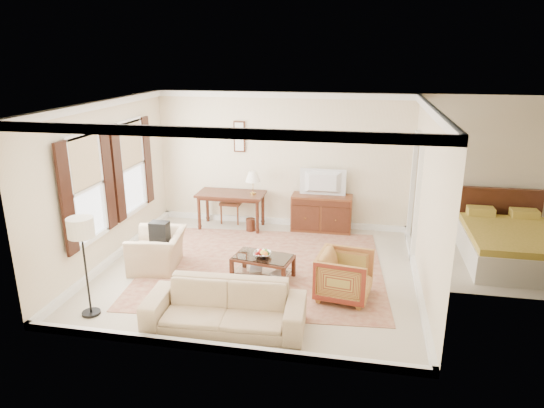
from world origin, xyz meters
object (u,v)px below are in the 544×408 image
(tv, at_px, (323,175))
(club_armchair, at_px, (157,244))
(sideboard, at_px, (322,213))
(striped_armchair, at_px, (345,274))
(coffee_table, at_px, (263,261))
(sofa, at_px, (225,300))
(writing_desk, at_px, (231,198))

(tv, relative_size, club_armchair, 0.91)
(sideboard, height_order, striped_armchair, striped_armchair)
(club_armchair, bearing_deg, coffee_table, 79.11)
(sofa, bearing_deg, coffee_table, 80.04)
(club_armchair, bearing_deg, tv, 123.61)
(tv, bearing_deg, coffee_table, 73.30)
(sideboard, height_order, tv, tv)
(tv, relative_size, coffee_table, 0.86)
(writing_desk, xyz_separation_m, striped_armchair, (2.58, -2.75, -0.27))
(sideboard, relative_size, striped_armchair, 1.55)
(sideboard, distance_m, coffee_table, 2.63)
(writing_desk, relative_size, coffee_table, 1.35)
(coffee_table, distance_m, sofa, 1.62)
(sideboard, bearing_deg, writing_desk, -174.57)
(tv, xyz_separation_m, coffee_table, (-0.75, -2.50, -0.93))
(writing_desk, bearing_deg, striped_armchair, -46.84)
(striped_armchair, height_order, sofa, sofa)
(sideboard, bearing_deg, sofa, -102.91)
(coffee_table, relative_size, club_armchair, 1.05)
(coffee_table, xyz_separation_m, striped_armchair, (1.38, -0.42, 0.10))
(coffee_table, bearing_deg, sideboard, 73.43)
(club_armchair, xyz_separation_m, sofa, (1.73, -1.69, -0.01))
(sideboard, relative_size, sofa, 0.58)
(writing_desk, height_order, club_armchair, club_armchair)
(writing_desk, bearing_deg, sideboard, 5.43)
(sofa, bearing_deg, sideboard, 74.07)
(writing_desk, relative_size, striped_armchair, 1.75)
(writing_desk, xyz_separation_m, sideboard, (1.95, 0.19, -0.29))
(sideboard, bearing_deg, coffee_table, -106.57)
(sideboard, bearing_deg, striped_armchair, -77.86)
(coffee_table, bearing_deg, sofa, -96.94)
(coffee_table, bearing_deg, club_armchair, 177.55)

